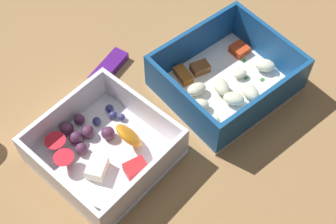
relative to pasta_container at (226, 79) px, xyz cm
name	(u,v)px	position (x,y,z in cm)	size (l,w,h in cm)	color
table_surface	(168,119)	(-9.41, 1.59, -3.05)	(80.00, 80.00, 2.00)	#9E7547
pasta_container	(226,79)	(0.00, 0.00, 0.00)	(17.37, 15.12, 6.44)	white
fruit_bowl	(101,149)	(-20.07, 2.00, -0.31)	(17.41, 17.47, 5.30)	white
candy_bar	(109,68)	(-10.98, 13.40, -1.45)	(7.00, 2.40, 1.20)	#51197A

